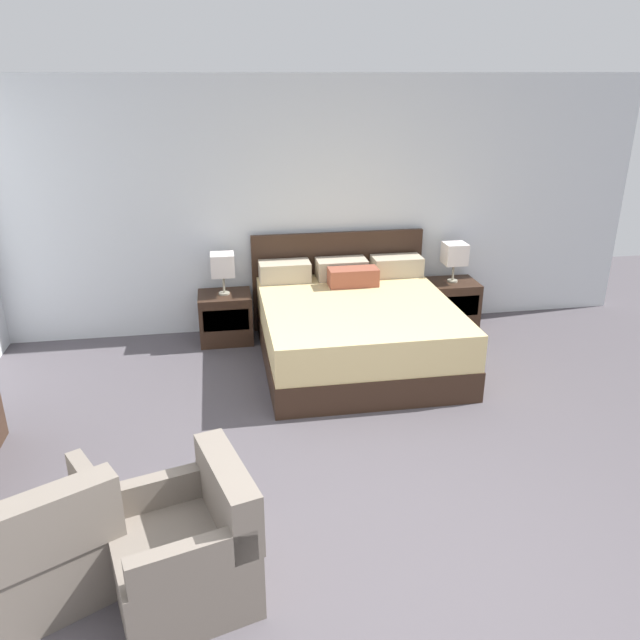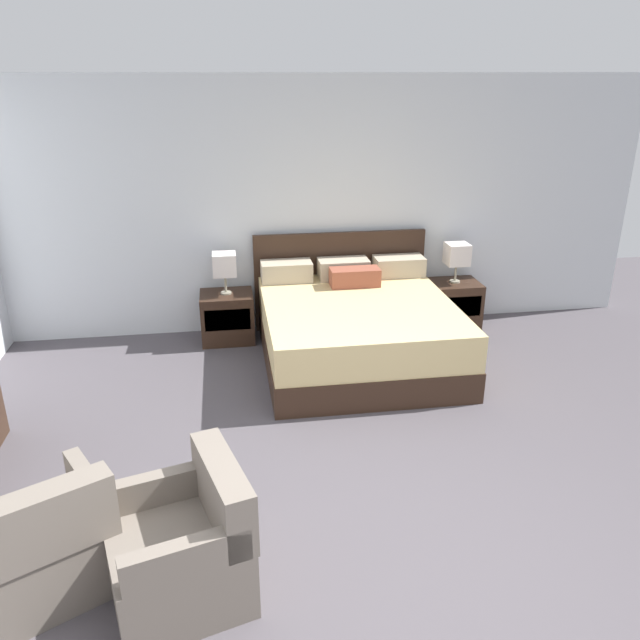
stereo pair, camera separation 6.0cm
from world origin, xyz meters
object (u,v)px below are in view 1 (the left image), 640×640
at_px(nightstand_left, 226,317).
at_px(armchair_by_window, 45,547).
at_px(bed, 356,328).
at_px(armchair_companion, 189,550).
at_px(nightstand_right, 451,304).
at_px(table_lamp_right, 455,254).
at_px(table_lamp_left, 223,265).

height_order(nightstand_left, armchair_by_window, armchair_by_window).
height_order(bed, armchair_companion, bed).
xyz_separation_m(bed, armchair_by_window, (-2.26, -2.59, -0.05)).
height_order(bed, armchair_by_window, bed).
distance_m(nightstand_left, armchair_by_window, 3.43).
bearing_deg(armchair_by_window, nightstand_right, 43.20).
relative_size(bed, nightstand_right, 3.64).
distance_m(nightstand_right, table_lamp_right, 0.56).
distance_m(nightstand_right, armchair_companion, 4.38).
bearing_deg(nightstand_left, armchair_companion, -94.72).
bearing_deg(nightstand_left, table_lamp_right, 0.03).
bearing_deg(nightstand_right, bed, -150.76).
height_order(nightstand_right, armchair_by_window, armchair_by_window).
bearing_deg(armchair_companion, table_lamp_right, 51.38).
relative_size(bed, table_lamp_left, 4.58).
xyz_separation_m(bed, table_lamp_left, (-1.23, 0.69, 0.48)).
xyz_separation_m(table_lamp_right, armchair_by_window, (-3.49, -3.28, -0.53)).
bearing_deg(table_lamp_left, table_lamp_right, 0.00).
bearing_deg(armchair_by_window, bed, 48.85).
height_order(nightstand_left, nightstand_right, same).
xyz_separation_m(table_lamp_left, table_lamp_right, (2.45, 0.00, 0.00)).
distance_m(bed, nightstand_left, 1.41).
height_order(nightstand_right, table_lamp_left, table_lamp_left).
distance_m(bed, armchair_by_window, 3.44).
bearing_deg(armchair_companion, bed, 61.12).
bearing_deg(armchair_companion, armchair_by_window, 168.99).
bearing_deg(table_lamp_right, table_lamp_left, 180.00).
xyz_separation_m(nightstand_left, armchair_companion, (-0.28, -3.42, 0.03)).
bearing_deg(nightstand_right, armchair_by_window, -136.80).
bearing_deg(nightstand_right, table_lamp_right, 90.00).
relative_size(nightstand_left, armchair_companion, 0.63).
height_order(bed, table_lamp_right, bed).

